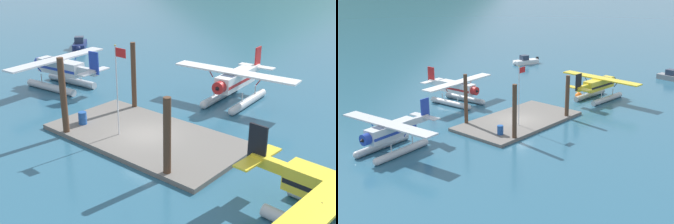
% 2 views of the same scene
% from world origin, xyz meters
% --- Properties ---
extents(ground_plane, '(1200.00, 1200.00, 0.00)m').
position_xyz_m(ground_plane, '(0.00, 0.00, 0.00)').
color(ground_plane, '#285670').
extents(dock_platform, '(13.20, 6.91, 0.30)m').
position_xyz_m(dock_platform, '(0.00, 0.00, 0.15)').
color(dock_platform, '#66605B').
rests_on(dock_platform, ground).
extents(piling_near_left, '(0.42, 0.42, 5.36)m').
position_xyz_m(piling_near_left, '(-4.35, -3.13, 2.68)').
color(piling_near_left, '#4C3323').
rests_on(piling_near_left, ground).
extents(piling_near_right, '(0.43, 0.43, 4.64)m').
position_xyz_m(piling_near_right, '(4.39, -2.98, 2.32)').
color(piling_near_right, '#4C3323').
rests_on(piling_near_right, ground).
extents(piling_far_left, '(0.38, 0.38, 5.32)m').
position_xyz_m(piling_far_left, '(-4.28, 3.28, 2.66)').
color(piling_far_left, '#4C3323').
rests_on(piling_far_left, ground).
extents(flagpole, '(0.95, 0.10, 5.98)m').
position_xyz_m(flagpole, '(-1.22, -1.15, 4.02)').
color(flagpole, silver).
rests_on(flagpole, dock_platform).
extents(fuel_drum, '(0.62, 0.62, 0.88)m').
position_xyz_m(fuel_drum, '(-4.56, -1.56, 0.74)').
color(fuel_drum, '#1E4C99').
rests_on(fuel_drum, dock_platform).
extents(mooring_buoy, '(0.87, 0.87, 0.87)m').
position_xyz_m(mooring_buoy, '(11.59, 0.13, 0.44)').
color(mooring_buoy, orange).
rests_on(mooring_buoy, ground).
extents(seaplane_silver_port_fwd, '(7.96, 10.49, 3.84)m').
position_xyz_m(seaplane_silver_port_fwd, '(-13.38, 3.14, 1.58)').
color(seaplane_silver_port_fwd, '#B7BABF').
rests_on(seaplane_silver_port_fwd, ground).
extents(seaplane_yellow_stbd_aft, '(7.97, 10.47, 3.84)m').
position_xyz_m(seaplane_yellow_stbd_aft, '(13.05, -1.73, 1.58)').
color(seaplane_yellow_stbd_aft, '#B7BABF').
rests_on(seaplane_yellow_stbd_aft, ground).
extents(seaplane_white_bow_centre, '(10.48, 7.97, 3.84)m').
position_xyz_m(seaplane_white_bow_centre, '(0.66, 9.86, 1.58)').
color(seaplane_white_bow_centre, '#B7BABF').
rests_on(seaplane_white_bow_centre, ground).
extents(boat_white_open_east, '(4.70, 2.78, 1.50)m').
position_xyz_m(boat_white_open_east, '(23.95, 18.50, 0.49)').
color(boat_white_open_east, silver).
rests_on(boat_white_open_east, ground).
extents(boat_grey_open_se, '(2.06, 4.87, 1.50)m').
position_xyz_m(boat_grey_open_se, '(28.79, -4.31, 0.49)').
color(boat_grey_open_se, gray).
rests_on(boat_grey_open_se, ground).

